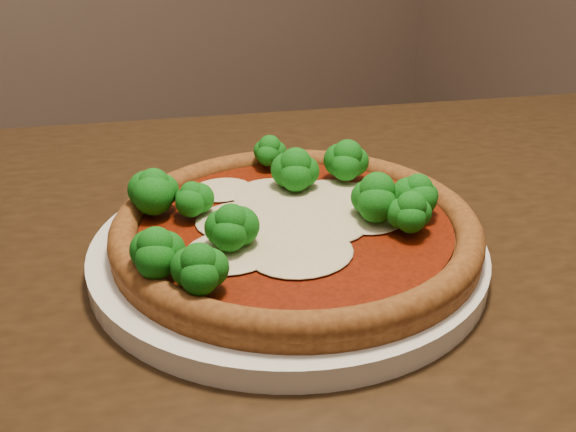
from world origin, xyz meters
TOP-DOWN VIEW (x-y plane):
  - dining_table at (0.11, -0.03)m, footprint 1.41×1.09m
  - plate at (0.03, -0.03)m, footprint 0.32×0.32m
  - pizza at (0.04, -0.03)m, footprint 0.29×0.29m

SIDE VIEW (x-z plane):
  - dining_table at x=0.11m, z-range 0.27..1.02m
  - plate at x=0.03m, z-range 0.75..0.77m
  - pizza at x=0.04m, z-range 0.75..0.81m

